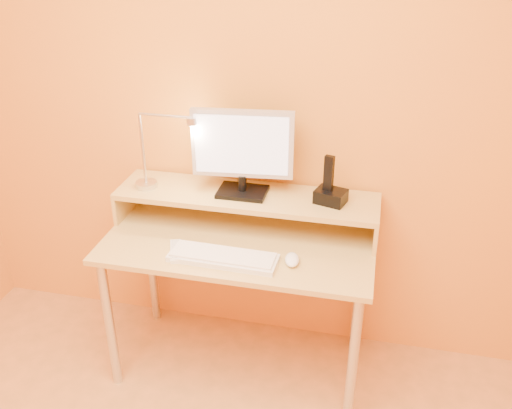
% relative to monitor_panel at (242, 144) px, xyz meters
% --- Properties ---
extents(wall_back, '(3.00, 0.04, 2.50)m').
position_rel_monitor_panel_xyz_m(wall_back, '(0.02, 0.16, 0.13)').
color(wall_back, orange).
rests_on(wall_back, floor).
extents(desk_leg_fl, '(0.04, 0.04, 0.69)m').
position_rel_monitor_panel_xyz_m(desk_leg_fl, '(-0.53, -0.41, -0.77)').
color(desk_leg_fl, silver).
rests_on(desk_leg_fl, floor).
extents(desk_leg_fr, '(0.04, 0.04, 0.69)m').
position_rel_monitor_panel_xyz_m(desk_leg_fr, '(0.57, -0.41, -0.77)').
color(desk_leg_fr, silver).
rests_on(desk_leg_fr, floor).
extents(desk_leg_bl, '(0.04, 0.04, 0.69)m').
position_rel_monitor_panel_xyz_m(desk_leg_bl, '(-0.53, 0.09, -0.77)').
color(desk_leg_bl, silver).
rests_on(desk_leg_bl, floor).
extents(desk_leg_br, '(0.04, 0.04, 0.69)m').
position_rel_monitor_panel_xyz_m(desk_leg_br, '(0.57, 0.09, -0.77)').
color(desk_leg_br, silver).
rests_on(desk_leg_br, floor).
extents(desk_lower, '(1.20, 0.60, 0.02)m').
position_rel_monitor_panel_xyz_m(desk_lower, '(0.02, -0.16, -0.41)').
color(desk_lower, tan).
rests_on(desk_lower, floor).
extents(shelf_riser_left, '(0.02, 0.30, 0.14)m').
position_rel_monitor_panel_xyz_m(shelf_riser_left, '(-0.57, -0.01, -0.33)').
color(shelf_riser_left, tan).
rests_on(shelf_riser_left, desk_lower).
extents(shelf_riser_right, '(0.02, 0.30, 0.14)m').
position_rel_monitor_panel_xyz_m(shelf_riser_right, '(0.61, -0.01, -0.33)').
color(shelf_riser_right, tan).
rests_on(shelf_riser_right, desk_lower).
extents(desk_shelf, '(1.20, 0.30, 0.02)m').
position_rel_monitor_panel_xyz_m(desk_shelf, '(0.02, -0.01, -0.25)').
color(desk_shelf, tan).
rests_on(desk_shelf, desk_lower).
extents(monitor_foot, '(0.22, 0.16, 0.02)m').
position_rel_monitor_panel_xyz_m(monitor_foot, '(-0.00, -0.01, -0.23)').
color(monitor_foot, black).
rests_on(monitor_foot, desk_shelf).
extents(monitor_neck, '(0.04, 0.04, 0.07)m').
position_rel_monitor_panel_xyz_m(monitor_neck, '(-0.00, -0.01, -0.19)').
color(monitor_neck, black).
rests_on(monitor_neck, monitor_foot).
extents(monitor_panel, '(0.45, 0.08, 0.31)m').
position_rel_monitor_panel_xyz_m(monitor_panel, '(0.00, 0.00, 0.00)').
color(monitor_panel, '#AFAFB7').
rests_on(monitor_panel, monitor_neck).
extents(monitor_back, '(0.40, 0.05, 0.26)m').
position_rel_monitor_panel_xyz_m(monitor_back, '(0.00, 0.02, 0.00)').
color(monitor_back, black).
rests_on(monitor_back, monitor_panel).
extents(monitor_screen, '(0.41, 0.05, 0.27)m').
position_rel_monitor_panel_xyz_m(monitor_screen, '(0.00, -0.02, 0.00)').
color(monitor_screen, silver).
rests_on(monitor_screen, monitor_panel).
extents(lamp_base, '(0.10, 0.10, 0.02)m').
position_rel_monitor_panel_xyz_m(lamp_base, '(-0.45, -0.04, -0.23)').
color(lamp_base, silver).
rests_on(lamp_base, desk_shelf).
extents(lamp_post, '(0.01, 0.01, 0.33)m').
position_rel_monitor_panel_xyz_m(lamp_post, '(-0.45, -0.04, -0.05)').
color(lamp_post, silver).
rests_on(lamp_post, lamp_base).
extents(lamp_arm, '(0.24, 0.01, 0.01)m').
position_rel_monitor_panel_xyz_m(lamp_arm, '(-0.33, -0.04, 0.12)').
color(lamp_arm, silver).
rests_on(lamp_arm, lamp_post).
extents(lamp_head, '(0.04, 0.04, 0.03)m').
position_rel_monitor_panel_xyz_m(lamp_head, '(-0.21, -0.04, 0.10)').
color(lamp_head, silver).
rests_on(lamp_head, lamp_arm).
extents(lamp_bulb, '(0.03, 0.03, 0.00)m').
position_rel_monitor_panel_xyz_m(lamp_bulb, '(-0.21, -0.04, 0.09)').
color(lamp_bulb, '#FFEAC6').
rests_on(lamp_bulb, lamp_head).
extents(phone_dock, '(0.15, 0.13, 0.06)m').
position_rel_monitor_panel_xyz_m(phone_dock, '(0.40, -0.01, -0.21)').
color(phone_dock, black).
rests_on(phone_dock, desk_shelf).
extents(phone_handset, '(0.05, 0.04, 0.16)m').
position_rel_monitor_panel_xyz_m(phone_handset, '(0.38, -0.01, -0.10)').
color(phone_handset, black).
rests_on(phone_handset, phone_dock).
extents(phone_led, '(0.01, 0.00, 0.04)m').
position_rel_monitor_panel_xyz_m(phone_led, '(0.44, -0.06, -0.21)').
color(phone_led, '#182CFF').
rests_on(phone_led, phone_dock).
extents(keyboard, '(0.46, 0.16, 0.02)m').
position_rel_monitor_panel_xyz_m(keyboard, '(-0.01, -0.33, -0.39)').
color(keyboard, silver).
rests_on(keyboard, desk_lower).
extents(mouse, '(0.08, 0.11, 0.04)m').
position_rel_monitor_panel_xyz_m(mouse, '(0.28, -0.29, -0.38)').
color(mouse, white).
rests_on(mouse, desk_lower).
extents(remote_control, '(0.10, 0.17, 0.02)m').
position_rel_monitor_panel_xyz_m(remote_control, '(-0.22, -0.32, -0.39)').
color(remote_control, silver).
rests_on(remote_control, desk_lower).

